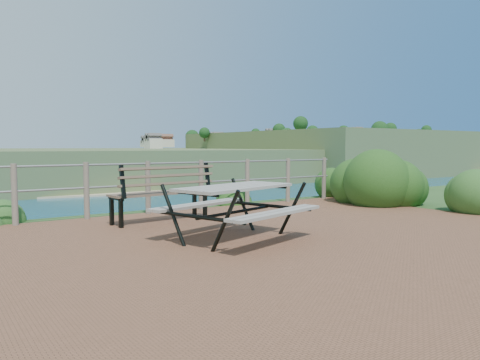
% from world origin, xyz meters
% --- Properties ---
extents(ground, '(10.00, 7.00, 0.12)m').
position_xyz_m(ground, '(0.00, 0.00, 0.00)').
color(ground, brown).
rests_on(ground, ground).
extents(safety_railing, '(9.40, 0.10, 1.00)m').
position_xyz_m(safety_railing, '(0.00, 3.35, 0.57)').
color(safety_railing, '#6B5B4C').
rests_on(safety_railing, ground).
extents(distant_bay, '(290.00, 232.36, 24.00)m').
position_xyz_m(distant_bay, '(173.07, 202.61, -1.52)').
color(distant_bay, '#4F6331').
rests_on(distant_bay, ground).
extents(picnic_table, '(1.89, 1.47, 0.74)m').
position_xyz_m(picnic_table, '(-0.01, 0.37, 0.47)').
color(picnic_table, gray).
rests_on(picnic_table, ground).
extents(park_bench, '(1.79, 0.62, 0.99)m').
position_xyz_m(park_bench, '(-0.18, 2.40, 0.65)').
color(park_bench, brown).
rests_on(park_bench, ground).
extents(shrub_right_front, '(1.49, 1.49, 2.11)m').
position_xyz_m(shrub_right_front, '(5.04, 1.98, 0.00)').
color(shrub_right_front, '#1F4515').
rests_on(shrub_right_front, ground).
extents(shrub_right_back, '(1.13, 1.13, 1.61)m').
position_xyz_m(shrub_right_back, '(5.39, -0.10, 0.00)').
color(shrub_right_back, '#2D5821').
rests_on(shrub_right_back, ground).
extents(shrub_right_edge, '(1.10, 1.10, 1.58)m').
position_xyz_m(shrub_right_edge, '(5.31, 3.33, 0.00)').
color(shrub_right_edge, '#1F4515').
rests_on(shrub_right_edge, ground).
extents(shrub_lip_east, '(0.84, 0.84, 0.61)m').
position_xyz_m(shrub_lip_east, '(2.36, 3.83, 0.00)').
color(shrub_lip_east, '#1F4515').
rests_on(shrub_lip_east, ground).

